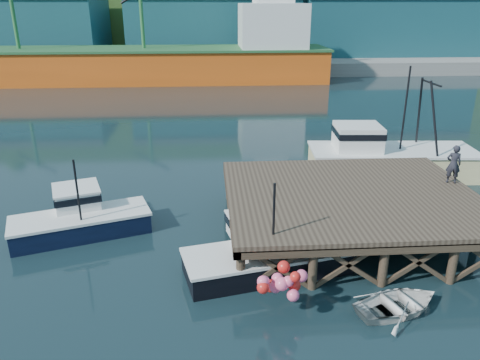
{
  "coord_description": "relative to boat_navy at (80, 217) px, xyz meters",
  "views": [
    {
      "loc": [
        -1.33,
        -20.39,
        10.74
      ],
      "look_at": [
        0.25,
        2.0,
        2.14
      ],
      "focal_mm": 35.0,
      "sensor_mm": 36.0,
      "label": 1
    }
  ],
  "objects": [
    {
      "name": "ground",
      "position": [
        7.72,
        -0.93,
        -0.82
      ],
      "size": [
        300.0,
        300.0,
        0.0
      ],
      "primitive_type": "plane",
      "color": "black",
      "rests_on": "ground"
    },
    {
      "name": "wharf",
      "position": [
        13.22,
        -1.12,
        1.12
      ],
      "size": [
        12.0,
        10.0,
        2.62
      ],
      "color": "brown",
      "rests_on": "ground"
    },
    {
      "name": "far_quay",
      "position": [
        7.72,
        69.07,
        0.18
      ],
      "size": [
        160.0,
        40.0,
        2.0
      ],
      "primitive_type": "cube",
      "color": "gray",
      "rests_on": "ground"
    },
    {
      "name": "warehouse_left",
      "position": [
        -27.28,
        64.07,
        5.68
      ],
      "size": [
        32.0,
        16.0,
        9.0
      ],
      "primitive_type": "cube",
      "color": "#1C4C5C",
      "rests_on": "far_quay"
    },
    {
      "name": "warehouse_mid",
      "position": [
        7.72,
        64.07,
        5.68
      ],
      "size": [
        28.0,
        16.0,
        9.0
      ],
      "primitive_type": "cube",
      "color": "#1C4C5C",
      "rests_on": "far_quay"
    },
    {
      "name": "warehouse_right",
      "position": [
        37.72,
        64.07,
        5.68
      ],
      "size": [
        30.0,
        16.0,
        9.0
      ],
      "primitive_type": "cube",
      "color": "#1C4C5C",
      "rests_on": "far_quay"
    },
    {
      "name": "cargo_ship",
      "position": [
        -0.74,
        47.07,
        2.49
      ],
      "size": [
        55.5,
        10.0,
        13.75
      ],
      "color": "#EC5B16",
      "rests_on": "ground"
    },
    {
      "name": "hillside",
      "position": [
        7.72,
        99.07,
        10.18
      ],
      "size": [
        220.0,
        50.0,
        22.0
      ],
      "primitive_type": "cube",
      "color": "#2D511E",
      "rests_on": "ground"
    },
    {
      "name": "boat_navy",
      "position": [
        0.0,
        0.0,
        0.0
      ],
      "size": [
        6.94,
        4.64,
        4.08
      ],
      "rotation": [
        0.0,
        0.0,
        0.32
      ],
      "color": "black",
      "rests_on": "ground"
    },
    {
      "name": "boat_black",
      "position": [
        8.65,
        -4.01,
        -0.03
      ],
      "size": [
        7.33,
        6.08,
        4.29
      ],
      "rotation": [
        0.0,
        0.0,
        0.22
      ],
      "color": "black",
      "rests_on": "ground"
    },
    {
      "name": "trawler",
      "position": [
        18.07,
        6.86,
        0.64
      ],
      "size": [
        10.82,
        4.54,
        7.08
      ],
      "rotation": [
        0.0,
        0.0,
        -0.07
      ],
      "color": "beige",
      "rests_on": "ground"
    },
    {
      "name": "dinghy",
      "position": [
        13.22,
        -7.35,
        -0.47
      ],
      "size": [
        3.96,
        3.33,
        0.7
      ],
      "primitive_type": "imported",
      "rotation": [
        0.0,
        0.0,
        1.88
      ],
      "color": "silver",
      "rests_on": "ground"
    },
    {
      "name": "dockworker",
      "position": [
        18.62,
        0.0,
        2.3
      ],
      "size": [
        0.82,
        0.65,
        1.98
      ],
      "primitive_type": "imported",
      "rotation": [
        0.0,
        0.0,
        2.87
      ],
      "color": "#212129",
      "rests_on": "wharf"
    }
  ]
}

